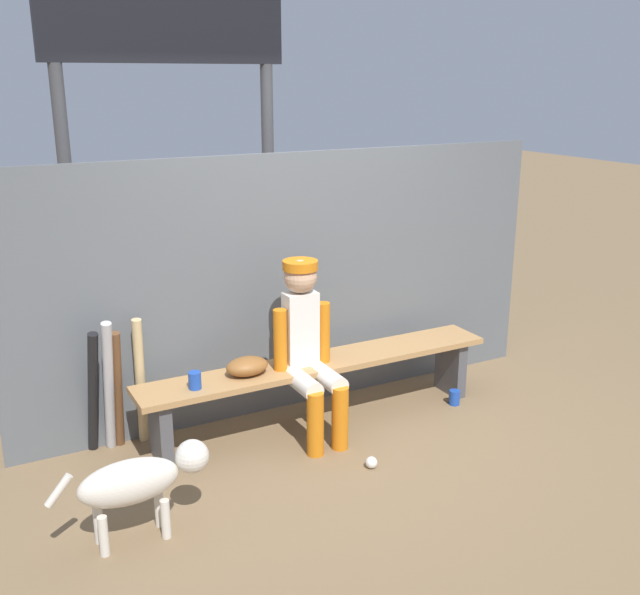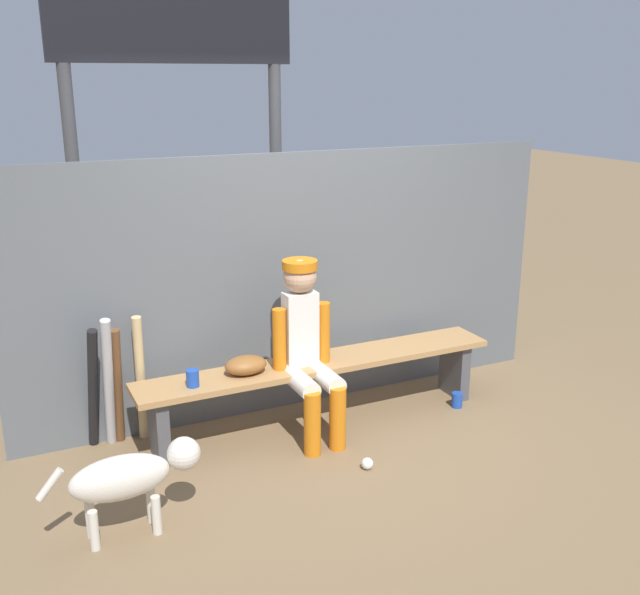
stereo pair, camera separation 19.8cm
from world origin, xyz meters
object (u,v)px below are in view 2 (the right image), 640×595
bat_aluminum_silver (108,384)px  bat_aluminum_black (93,389)px  cup_on_ground (457,400)px  dugout_bench (320,374)px  bat_wood_natural (140,378)px  baseball_glove (246,365)px  scoreboard (185,74)px  baseball (367,464)px  bat_wood_dark (117,386)px  player_seated (307,344)px  dog (131,476)px  cup_on_bench (193,378)px

bat_aluminum_silver → bat_aluminum_black: bearing=161.1°
bat_aluminum_silver → cup_on_ground: size_ratio=8.54×
dugout_bench → bat_wood_natural: (-1.16, 0.29, 0.07)m
baseball_glove → scoreboard: (0.11, 1.51, 1.81)m
bat_wood_natural → baseball: size_ratio=11.75×
bat_wood_dark → baseball: (1.31, -0.98, -0.37)m
player_seated → cup_on_ground: bearing=-4.3°
player_seated → bat_aluminum_black: (-1.32, 0.38, -0.22)m
cup_on_ground → bat_aluminum_silver: bearing=169.8°
bat_aluminum_silver → dog: bat_aluminum_silver is taller
player_seated → baseball: 0.86m
cup_on_bench → bat_aluminum_black: bearing=150.7°
dugout_bench → scoreboard: 2.52m
scoreboard → baseball: bearing=-79.2°
baseball_glove → cup_on_ground: bearing=-7.3°
player_seated → dog: size_ratio=1.41×
cup_on_bench → dog: (-0.53, -0.69, -0.19)m
player_seated → bat_wood_dark: bearing=161.1°
player_seated → bat_aluminum_black: player_seated is taller
baseball_glove → bat_wood_dark: bat_wood_dark is taller
baseball → player_seated: bearing=103.3°
baseball → dog: 1.46m
bat_aluminum_black → cup_on_bench: (0.56, -0.32, 0.09)m
baseball_glove → dog: (-0.90, -0.74, -0.19)m
bat_wood_natural → baseball: 1.57m
player_seated → cup_on_bench: bearing=175.4°
baseball → cup_on_ground: size_ratio=0.67×
player_seated → dog: (-1.30, -0.63, -0.31)m
cup_on_ground → cup_on_bench: cup_on_bench is taller
baseball_glove → bat_wood_natural: 0.70m
baseball_glove → bat_wood_natural: bearing=154.8°
dugout_bench → baseball: size_ratio=34.51×
cup_on_ground → scoreboard: 3.20m
baseball_glove → bat_aluminum_silver: bat_aluminum_silver is taller
bat_aluminum_black → dog: 1.01m
bat_aluminum_silver → dog: (-0.07, -0.97, -0.13)m
cup_on_bench → cup_on_ground: bearing=-4.4°
player_seated → cup_on_ground: size_ratio=10.83×
dugout_bench → dog: dog is taller
cup_on_ground → dog: 2.53m
bat_wood_dark → cup_on_ground: bat_wood_dark is taller
cup_on_bench → scoreboard: (0.48, 1.56, 1.82)m
bat_wood_dark → bat_aluminum_black: bearing=-171.9°
baseball → bat_aluminum_black: bearing=146.7°
bat_wood_natural → cup_on_ground: (2.18, -0.49, -0.38)m
baseball_glove → scoreboard: bearing=85.9°
bat_wood_dark → bat_aluminum_silver: bat_aluminum_silver is taller
player_seated → bat_wood_dark: (-1.17, 0.40, -0.24)m
bat_wood_dark → dog: bearing=-97.1°
player_seated → scoreboard: scoreboard is taller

